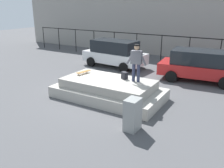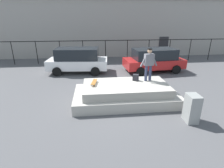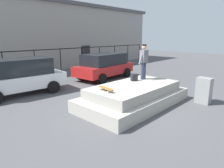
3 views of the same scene
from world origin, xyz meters
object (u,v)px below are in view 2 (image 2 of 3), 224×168
(car_white_hatchback_near, at_px, (78,60))
(backpack, at_px, (136,77))
(skateboard, at_px, (94,82))
(utility_box, at_px, (192,108))
(skateboarder, at_px, (149,62))
(car_red_hatchback_mid, at_px, (154,59))

(car_white_hatchback_near, bearing_deg, backpack, -55.34)
(skateboard, bearing_deg, utility_box, -30.98)
(skateboard, xyz_separation_m, backpack, (2.10, 0.28, 0.06))
(car_white_hatchback_near, bearing_deg, skateboard, -76.92)
(backpack, distance_m, utility_box, 3.09)
(skateboarder, relative_size, car_red_hatchback_mid, 0.36)
(skateboard, relative_size, car_red_hatchback_mid, 0.18)
(car_white_hatchback_near, relative_size, car_red_hatchback_mid, 0.98)
(backpack, bearing_deg, utility_box, 149.59)
(backpack, relative_size, car_white_hatchback_near, 0.07)
(car_red_hatchback_mid, distance_m, utility_box, 7.03)
(skateboard, height_order, car_white_hatchback_near, car_white_hatchback_near)
(backpack, height_order, car_white_hatchback_near, car_white_hatchback_near)
(backpack, xyz_separation_m, utility_box, (1.68, -2.55, -0.48))
(skateboard, bearing_deg, car_white_hatchback_near, 103.08)
(utility_box, bearing_deg, skateboarder, 115.03)
(skateboarder, relative_size, car_white_hatchback_near, 0.36)
(car_red_hatchback_mid, relative_size, utility_box, 4.00)
(skateboarder, xyz_separation_m, car_red_hatchback_mid, (1.83, 4.50, -0.92))
(car_red_hatchback_mid, bearing_deg, backpack, -118.78)
(skateboard, height_order, utility_box, utility_box)
(skateboard, xyz_separation_m, car_red_hatchback_mid, (4.54, 4.71, -0.08))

